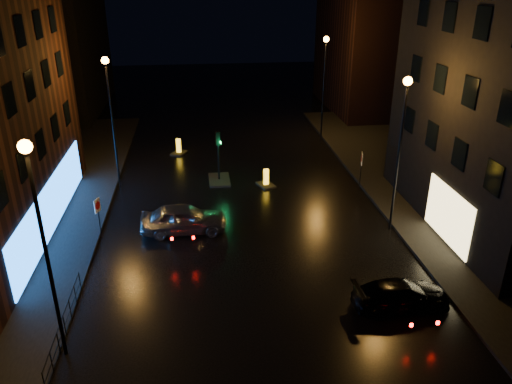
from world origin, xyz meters
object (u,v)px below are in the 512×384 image
traffic_signal (219,174)px  road_sign_left (98,209)px  dark_sedan (401,295)px  silver_hatchback (184,219)px  road_sign_right (361,162)px  bollard_far (179,150)px  bollard_near (266,182)px

traffic_signal → road_sign_left: 9.79m
road_sign_left → dark_sedan: bearing=-9.3°
silver_hatchback → road_sign_right: size_ratio=1.92×
dark_sedan → road_sign_left: size_ratio=1.86×
dark_sedan → road_sign_right: 12.81m
dark_sedan → silver_hatchback: bearing=47.2°
silver_hatchback → dark_sedan: 12.06m
silver_hatchback → bollard_far: 12.81m
traffic_signal → road_sign_left: traffic_signal is taller
dark_sedan → road_sign_right: bearing=-12.3°
road_sign_left → silver_hatchback: bearing=21.5°
dark_sedan → bollard_far: 22.79m
bollard_near → road_sign_left: bearing=-169.1°
dark_sedan → bollard_far: size_ratio=2.55×
bollard_far → road_sign_left: 13.51m
bollard_near → road_sign_left: (-9.73, -5.79, 1.42)m
bollard_near → road_sign_left: road_sign_left is taller
dark_sedan → road_sign_left: road_sign_left is taller
silver_hatchback → bollard_near: size_ratio=2.94×
bollard_near → bollard_far: 9.18m
traffic_signal → road_sign_right: (9.10, -2.23, 1.30)m
silver_hatchback → road_sign_left: road_sign_left is taller
bollard_far → road_sign_right: 14.47m
road_sign_left → bollard_near: bearing=51.2°
bollard_near → road_sign_right: size_ratio=0.65×
silver_hatchback → dark_sedan: (9.17, -7.83, -0.18)m
traffic_signal → bollard_near: (3.03, -1.25, -0.24)m
dark_sedan → road_sign_left: bearing=58.0°
dark_sedan → road_sign_right: size_ratio=1.73×
dark_sedan → bollard_near: (-3.85, 13.55, -0.35)m
dark_sedan → bollard_near: 14.09m
traffic_signal → road_sign_left: bearing=-133.6°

